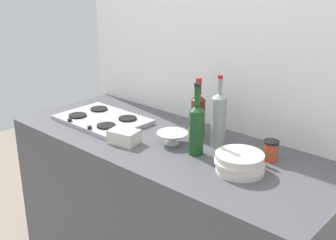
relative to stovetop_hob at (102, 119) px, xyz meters
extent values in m
cube|color=#4C4C51|center=(0.48, 0.03, -0.46)|extent=(1.80, 0.70, 0.90)
cube|color=white|center=(0.48, 0.41, 0.26)|extent=(1.90, 0.06, 2.35)
cube|color=#B2B2B7|center=(0.00, 0.00, 0.00)|extent=(0.51, 0.35, 0.02)
cylinder|color=black|center=(-0.13, -0.08, 0.02)|extent=(0.10, 0.10, 0.01)
cylinder|color=black|center=(0.13, -0.08, 0.02)|extent=(0.10, 0.10, 0.01)
cylinder|color=black|center=(-0.13, 0.08, 0.02)|extent=(0.10, 0.10, 0.01)
cylinder|color=black|center=(0.13, 0.08, 0.02)|extent=(0.10, 0.10, 0.01)
cylinder|color=black|center=(-0.09, -0.16, 0.02)|extent=(0.02, 0.02, 0.02)
cylinder|color=black|center=(0.09, -0.16, 0.02)|extent=(0.02, 0.02, 0.02)
cylinder|color=silver|center=(0.94, -0.01, -0.01)|extent=(0.21, 0.21, 0.01)
cylinder|color=silver|center=(0.94, -0.01, 0.01)|extent=(0.21, 0.21, 0.01)
cylinder|color=silver|center=(0.94, -0.01, 0.02)|extent=(0.21, 0.21, 0.01)
cylinder|color=silver|center=(0.93, -0.02, 0.04)|extent=(0.21, 0.21, 0.01)
cylinder|color=silver|center=(0.93, -0.01, 0.05)|extent=(0.21, 0.21, 0.01)
cylinder|color=silver|center=(0.93, -0.01, 0.07)|extent=(0.21, 0.21, 0.01)
cylinder|color=#19471E|center=(0.68, 0.01, 0.10)|extent=(0.07, 0.07, 0.22)
cone|color=#19471E|center=(0.68, 0.01, 0.22)|extent=(0.07, 0.07, 0.03)
cylinder|color=#19471E|center=(0.68, 0.01, 0.27)|extent=(0.03, 0.03, 0.09)
cylinder|color=black|center=(0.68, 0.01, 0.33)|extent=(0.03, 0.03, 0.02)
cylinder|color=#472314|center=(0.55, 0.18, 0.09)|extent=(0.07, 0.07, 0.21)
cone|color=#472314|center=(0.55, 0.18, 0.21)|extent=(0.07, 0.07, 0.03)
cylinder|color=#472314|center=(0.55, 0.18, 0.25)|extent=(0.03, 0.03, 0.07)
cylinder|color=#B21E1E|center=(0.55, 0.18, 0.30)|extent=(0.03, 0.03, 0.02)
cylinder|color=gray|center=(0.70, 0.16, 0.11)|extent=(0.07, 0.07, 0.25)
cone|color=gray|center=(0.70, 0.16, 0.25)|extent=(0.07, 0.07, 0.03)
cylinder|color=gray|center=(0.70, 0.16, 0.30)|extent=(0.02, 0.02, 0.07)
cylinder|color=#B21E1E|center=(0.70, 0.16, 0.34)|extent=(0.03, 0.03, 0.02)
cylinder|color=white|center=(0.51, 0.03, -0.01)|extent=(0.07, 0.07, 0.01)
cone|color=white|center=(0.51, 0.03, 0.02)|extent=(0.16, 0.16, 0.05)
cube|color=silver|center=(0.32, -0.13, 0.02)|extent=(0.16, 0.13, 0.07)
cylinder|color=#C64C2D|center=(0.98, 0.19, 0.03)|extent=(0.07, 0.07, 0.08)
cylinder|color=black|center=(0.98, 0.19, 0.08)|extent=(0.07, 0.07, 0.01)
camera|label=1|loc=(1.84, -1.48, 0.84)|focal=46.22mm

